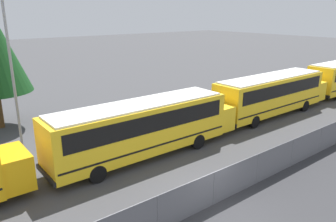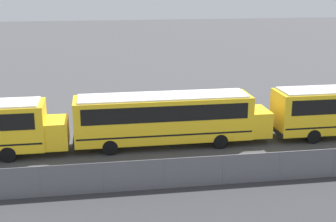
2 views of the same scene
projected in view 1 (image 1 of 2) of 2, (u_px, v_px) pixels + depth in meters
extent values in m
plane|color=#424244|center=(213.00, 205.00, 14.33)|extent=(200.00, 200.00, 0.00)
cube|color=#9EA0A5|center=(214.00, 189.00, 14.10)|extent=(102.16, 0.03, 1.57)
cube|color=slate|center=(214.00, 189.00, 14.10)|extent=(102.16, 0.01, 1.57)
cylinder|color=slate|center=(214.00, 172.00, 13.88)|extent=(102.16, 0.05, 0.05)
cylinder|color=slate|center=(158.00, 214.00, 12.33)|extent=(0.07, 0.07, 1.57)
cylinder|color=slate|center=(214.00, 189.00, 14.10)|extent=(0.07, 0.07, 1.57)
cylinder|color=slate|center=(257.00, 169.00, 15.88)|extent=(0.07, 0.07, 1.57)
cylinder|color=slate|center=(292.00, 153.00, 17.66)|extent=(0.07, 0.07, 1.57)
cylinder|color=slate|center=(320.00, 140.00, 19.44)|extent=(0.07, 0.07, 1.57)
cube|color=#EDA80F|center=(13.00, 168.00, 14.94)|extent=(1.31, 2.34, 1.62)
cube|color=yellow|center=(141.00, 127.00, 18.57)|extent=(10.93, 2.54, 2.69)
cube|color=black|center=(141.00, 118.00, 18.40)|extent=(10.05, 2.58, 0.97)
cube|color=black|center=(141.00, 140.00, 18.79)|extent=(10.71, 2.57, 0.10)
cube|color=yellow|center=(216.00, 116.00, 22.35)|extent=(1.31, 2.34, 1.62)
cube|color=black|center=(46.00, 175.00, 15.66)|extent=(0.12, 2.54, 0.24)
cube|color=silver|center=(140.00, 104.00, 18.16)|extent=(10.38, 2.29, 0.10)
cylinder|color=black|center=(174.00, 131.00, 21.83)|extent=(0.92, 0.28, 0.92)
cylinder|color=black|center=(198.00, 141.00, 20.10)|extent=(0.92, 0.28, 0.92)
cylinder|color=black|center=(78.00, 158.00, 17.82)|extent=(0.92, 0.28, 0.92)
cylinder|color=black|center=(97.00, 174.00, 16.09)|extent=(0.92, 0.28, 0.92)
cube|color=yellow|center=(271.00, 94.00, 26.19)|extent=(10.93, 2.54, 2.69)
cube|color=black|center=(271.00, 87.00, 26.02)|extent=(10.05, 2.58, 0.97)
cube|color=black|center=(270.00, 103.00, 26.41)|extent=(10.71, 2.57, 0.10)
cube|color=yellow|center=(310.00, 90.00, 29.97)|extent=(1.31, 2.34, 1.62)
cube|color=black|center=(223.00, 122.00, 23.27)|extent=(0.12, 2.54, 0.24)
cube|color=silver|center=(272.00, 77.00, 25.78)|extent=(10.38, 2.29, 0.10)
cylinder|color=black|center=(281.00, 100.00, 29.45)|extent=(0.92, 0.28, 0.92)
cylinder|color=black|center=(305.00, 106.00, 27.72)|extent=(0.92, 0.28, 0.92)
cylinder|color=black|center=(230.00, 114.00, 25.44)|extent=(0.92, 0.28, 0.92)
cylinder|color=black|center=(254.00, 122.00, 23.71)|extent=(0.92, 0.28, 0.92)
cube|color=black|center=(316.00, 95.00, 30.87)|extent=(0.12, 2.54, 0.24)
cylinder|color=black|center=(316.00, 91.00, 33.04)|extent=(0.92, 0.28, 0.92)
cylinder|color=gray|center=(13.00, 78.00, 19.40)|extent=(0.16, 0.16, 8.71)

